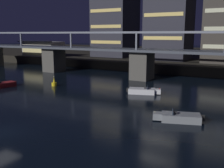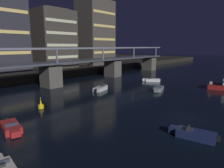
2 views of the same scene
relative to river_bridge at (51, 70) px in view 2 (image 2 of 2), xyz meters
The scene contains 11 objects.
ground_plane 33.04m from the river_bridge, 90.00° to the right, with size 400.00×400.00×0.00m, color black.
river_bridge is the anchor object (origin of this frame).
tower_west_tall 24.85m from the river_bridge, 93.79° to the left, with size 10.84×11.12×29.14m.
tower_central 26.75m from the river_bridge, 54.95° to the left, with size 13.13×11.91×20.25m.
tower_east_tall 39.94m from the river_bridge, 29.06° to the left, with size 13.29×10.63×26.15m.
speedboat_near_center 13.30m from the river_bridge, 66.07° to the right, with size 5.15×2.92×1.16m.
speedboat_near_right 36.44m from the river_bridge, 98.46° to the right, with size 2.33×5.23×1.16m.
speedboat_mid_left 26.13m from the river_bridge, 132.63° to the right, with size 2.56×5.22×1.16m.
speedboat_mid_center 27.29m from the river_bridge, 32.55° to the right, with size 3.90×4.74×1.16m.
speedboat_far_left 25.65m from the river_bridge, 58.38° to the right, with size 5.13×2.95×1.16m.
channel_buoy 17.76m from the river_bridge, 127.82° to the right, with size 0.90×0.90×1.76m.
Camera 2 is at (-26.48, -9.69, 9.79)m, focal length 32.21 mm.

